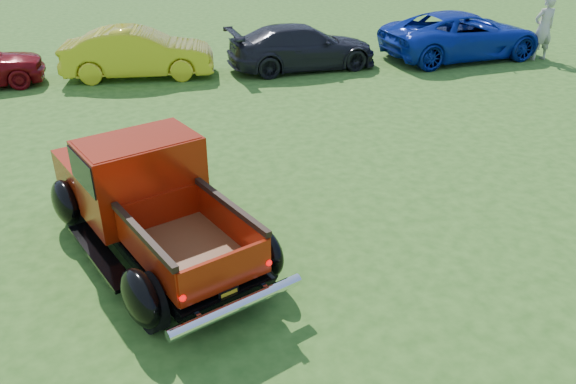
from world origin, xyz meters
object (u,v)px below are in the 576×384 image
(pickup_truck, at_px, (144,195))
(spectator, at_px, (544,28))
(show_car_yellow, at_px, (138,53))
(show_car_grey, at_px, (302,47))
(show_car_blue, at_px, (463,35))

(pickup_truck, height_order, spectator, spectator)
(pickup_truck, distance_m, spectator, 14.75)
(show_car_yellow, relative_size, show_car_grey, 0.94)
(show_car_blue, bearing_deg, spectator, -115.24)
(show_car_yellow, distance_m, show_car_blue, 10.06)
(show_car_yellow, bearing_deg, show_car_blue, -85.27)
(pickup_truck, distance_m, show_car_blue, 13.40)
(pickup_truck, relative_size, spectator, 2.39)
(pickup_truck, bearing_deg, show_car_blue, 19.21)
(show_car_yellow, bearing_deg, spectator, -88.80)
(spectator, bearing_deg, show_car_yellow, -7.63)
(show_car_yellow, distance_m, show_car_grey, 4.76)
(show_car_blue, xyz_separation_m, spectator, (2.30, -0.83, 0.27))
(show_car_yellow, xyz_separation_m, show_car_grey, (4.76, -0.29, -0.04))
(show_car_grey, relative_size, spectator, 2.25)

